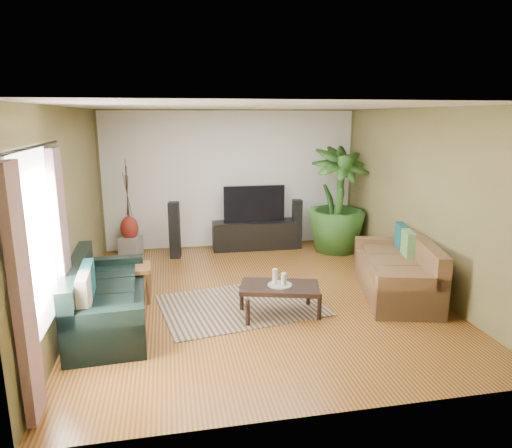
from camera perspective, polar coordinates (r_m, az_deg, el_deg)
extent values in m
plane|color=#976427|center=(6.75, 0.33, -9.10)|extent=(5.50, 5.50, 0.00)
plane|color=white|center=(6.23, 0.36, 14.49)|extent=(5.50, 5.50, 0.00)
plane|color=brown|center=(9.03, -3.10, 5.55)|extent=(5.00, 0.00, 5.00)
plane|color=brown|center=(3.78, 8.60, -5.77)|extent=(5.00, 0.00, 5.00)
plane|color=brown|center=(6.36, -22.32, 1.22)|extent=(0.00, 5.50, 5.50)
plane|color=brown|center=(7.26, 20.10, 2.82)|extent=(0.00, 5.50, 5.50)
plane|color=white|center=(9.02, -3.10, 5.54)|extent=(4.90, 0.00, 4.90)
plane|color=white|center=(4.83, -25.68, -2.13)|extent=(0.00, 1.80, 1.80)
cube|color=gray|center=(4.20, -27.17, -8.10)|extent=(0.08, 0.35, 2.20)
cube|color=gray|center=(5.58, -23.06, -2.56)|extent=(0.08, 0.35, 2.20)
cylinder|color=black|center=(4.68, -26.21, 8.59)|extent=(0.03, 1.90, 0.03)
cube|color=black|center=(6.05, -17.99, -8.18)|extent=(0.98, 2.07, 0.85)
cube|color=brown|center=(7.06, 17.03, -4.99)|extent=(1.39, 2.18, 0.85)
cube|color=#9F7E5D|center=(6.47, -1.87, -10.08)|extent=(2.39, 1.87, 0.01)
cube|color=black|center=(6.11, 2.97, -9.48)|extent=(1.13, 0.81, 0.42)
cylinder|color=gray|center=(6.03, 3.00, -7.59)|extent=(0.32, 0.32, 0.01)
cylinder|color=#EFE4CA|center=(6.00, 2.38, -6.56)|extent=(0.06, 0.06, 0.20)
cylinder|color=beige|center=(5.97, 3.47, -6.93)|extent=(0.06, 0.06, 0.16)
cylinder|color=beige|center=(6.07, 3.51, -6.71)|extent=(0.06, 0.06, 0.13)
cube|color=black|center=(9.06, -0.23, -1.35)|extent=(1.66, 0.55, 0.55)
cube|color=black|center=(8.92, -0.23, 2.57)|extent=(1.20, 0.07, 0.71)
cube|color=black|center=(8.53, -10.14, -0.76)|extent=(0.22, 0.24, 1.05)
cube|color=black|center=(9.06, 5.14, -0.02)|extent=(0.19, 0.21, 0.98)
imported|color=#224A18|center=(8.87, 10.15, 2.97)|extent=(1.27, 1.27, 2.01)
cylinder|color=black|center=(9.07, 9.93, -2.39)|extent=(0.37, 0.37, 0.29)
cube|color=#999997|center=(8.95, -15.40, -2.65)|extent=(0.46, 0.46, 0.36)
ellipsoid|color=maroon|center=(8.87, -15.54, -0.50)|extent=(0.33, 0.33, 0.46)
cube|color=brown|center=(6.78, -14.96, -7.15)|extent=(0.48, 0.48, 0.51)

